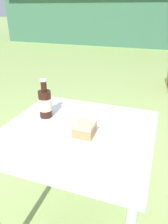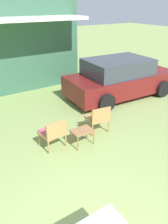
% 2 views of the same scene
% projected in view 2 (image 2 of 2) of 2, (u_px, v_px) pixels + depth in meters
% --- Properties ---
extents(parked_car, '(4.37, 2.27, 1.45)m').
position_uv_depth(parked_car, '(120.00, 78.00, 8.31)').
color(parked_car, maroon).
rests_on(parked_car, ground_plane).
extents(wicker_chair_cushioned, '(0.60, 0.57, 0.78)m').
position_uv_depth(wicker_chair_cushioned, '(53.00, 132.00, 5.34)').
color(wicker_chair_cushioned, '#B2844C').
rests_on(wicker_chair_cushioned, ground_plane).
extents(wicker_chair_plain, '(0.63, 0.59, 0.78)m').
position_uv_depth(wicker_chair_plain, '(98.00, 117.00, 6.01)').
color(wicker_chair_plain, '#B2844C').
rests_on(wicker_chair_plain, ground_plane).
extents(garden_side_table, '(0.53, 0.38, 0.42)m').
position_uv_depth(garden_side_table, '(82.00, 132.00, 5.48)').
color(garden_side_table, '#996B42').
rests_on(garden_side_table, ground_plane).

